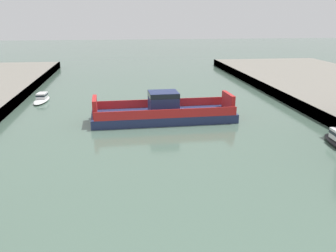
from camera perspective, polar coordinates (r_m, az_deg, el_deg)
name	(u,v)px	position (r m, az deg, el deg)	size (l,w,h in m)	color
chain_ferry	(163,112)	(48.46, -0.70, 2.17)	(18.65, 6.73, 3.81)	navy
moored_boat_mid_left	(42,98)	(62.58, -18.72, 4.00)	(2.37, 6.35, 1.33)	white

